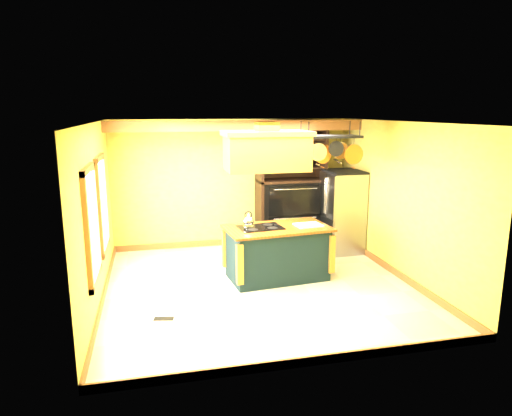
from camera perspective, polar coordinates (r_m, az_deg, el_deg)
name	(u,v)px	position (r m, az deg, el deg)	size (l,w,h in m)	color
floor	(259,286)	(7.73, 0.41, -9.75)	(5.00, 5.00, 0.00)	beige
ceiling	(259,122)	(7.18, 0.44, 10.67)	(5.00, 5.00, 0.00)	white
wall_back	(232,183)	(9.75, -2.97, 3.09)	(5.00, 0.02, 2.70)	gold
wall_front	(312,254)	(5.02, 7.05, -5.78)	(5.00, 0.02, 2.70)	gold
wall_left	(96,215)	(7.20, -19.33, -0.86)	(0.02, 5.00, 2.70)	gold
wall_right	(400,201)	(8.27, 17.54, 0.89)	(0.02, 5.00, 2.70)	gold
ceiling_beam	(239,126)	(8.84, -2.15, 10.24)	(5.00, 0.15, 0.20)	#93572D
window_near	(92,225)	(6.41, -19.81, -1.99)	(0.06, 1.06, 1.56)	#93572D
window_far	(102,204)	(7.77, -18.64, 0.49)	(0.06, 1.06, 1.56)	#93572D
kitchen_island	(277,252)	(7.96, 2.66, -5.53)	(1.87, 1.17, 1.11)	black
range_hood	(267,150)	(7.55, 1.34, 7.30)	(1.43, 0.81, 0.80)	#B57F2D
pot_rack	(330,144)	(7.90, 9.28, 7.91)	(1.10, 0.50, 0.72)	black
refrigerator	(342,213)	(9.56, 10.71, -0.65)	(0.72, 0.84, 1.65)	#92959A
hutch	(290,201)	(9.83, 4.24, 0.82)	(1.43, 0.64, 2.52)	black
floor_register	(164,319)	(6.75, -11.45, -13.39)	(0.28, 0.12, 0.01)	black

